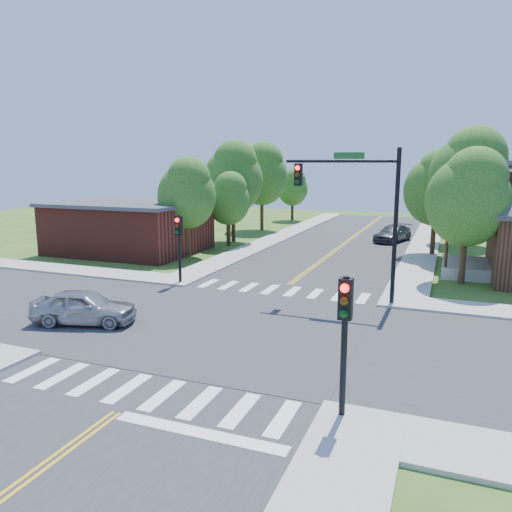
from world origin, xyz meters
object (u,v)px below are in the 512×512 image
at_px(signal_mast_ne, 359,200).
at_px(car_dgrey, 393,234).
at_px(car_silver, 84,308).
at_px(signal_pole_se, 345,321).
at_px(signal_pole_nw, 179,236).

xyz_separation_m(signal_mast_ne, car_dgrey, (-0.41, 19.36, -4.18)).
bearing_deg(car_silver, signal_mast_ne, -68.85).
xyz_separation_m(signal_pole_se, car_dgrey, (-2.10, 30.57, -1.99)).
bearing_deg(signal_pole_se, car_dgrey, 93.93).
xyz_separation_m(signal_pole_nw, car_silver, (-0.21, -7.40, -1.95)).
relative_size(signal_mast_ne, signal_pole_se, 1.89).
xyz_separation_m(signal_pole_se, car_silver, (-11.41, 3.80, -1.95)).
bearing_deg(signal_mast_ne, signal_pole_nw, -179.93).
bearing_deg(signal_mast_ne, car_dgrey, 91.22).
relative_size(signal_mast_ne, signal_pole_nw, 1.89).
bearing_deg(signal_mast_ne, signal_pole_se, -81.44).
bearing_deg(signal_pole_se, car_silver, 161.59).
xyz_separation_m(signal_pole_nw, car_dgrey, (9.10, 19.37, -1.99)).
bearing_deg(signal_pole_se, signal_mast_ne, 98.56).
bearing_deg(signal_mast_ne, car_silver, -142.66).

